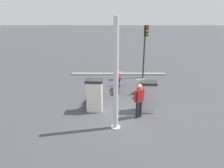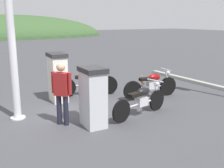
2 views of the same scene
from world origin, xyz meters
name	(u,v)px [view 1 (image 1 of 2)]	position (x,y,z in m)	size (l,w,h in m)	color
ground_plane	(121,110)	(0.00, 0.00, 0.00)	(120.00, 120.00, 0.00)	#424247
fuel_pump_near	(148,96)	(-0.04, -1.28, 0.77)	(0.62, 0.80, 1.52)	silver
fuel_pump_far	(94,95)	(-0.04, 1.28, 0.82)	(0.61, 0.83, 1.61)	silver
motorcycle_near_pump	(143,91)	(1.45, -1.28, 0.47)	(2.08, 0.66, 0.95)	black
motorcycle_far_pump	(95,93)	(1.12, 1.39, 0.47)	(2.12, 0.84, 0.97)	black
motorcycle_extra	(119,82)	(2.87, 0.03, 0.46)	(2.11, 0.56, 0.97)	black
attendant_person	(139,99)	(-0.68, -0.79, 0.92)	(0.42, 0.50, 1.61)	#1E1E2D
wandering_duck	(96,82)	(3.63, 1.52, 0.20)	(0.27, 0.41, 0.42)	#847051
roadside_traffic_light	(145,43)	(5.22, -1.79, 2.54)	(0.40, 0.30, 3.71)	#38383A
canopy_support_pole	(116,79)	(-1.59, 0.27, 2.17)	(0.40, 0.40, 4.48)	silver
road_edge_kerb	(119,74)	(5.94, 0.00, 0.06)	(0.29, 7.15, 0.12)	#9E9E93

